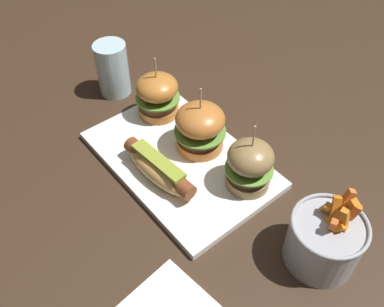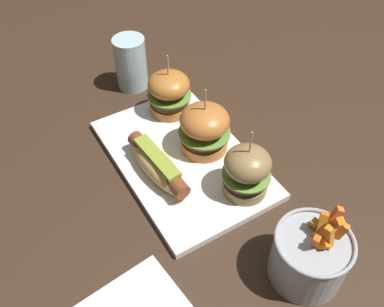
# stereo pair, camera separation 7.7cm
# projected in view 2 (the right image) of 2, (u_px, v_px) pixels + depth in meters

# --- Properties ---
(ground_plane) EXTENTS (3.00, 3.00, 0.00)m
(ground_plane) POSITION_uv_depth(u_px,v_px,m) (182.00, 161.00, 0.83)
(ground_plane) COLOR #382619
(platter_main) EXTENTS (0.37, 0.24, 0.01)m
(platter_main) POSITION_uv_depth(u_px,v_px,m) (182.00, 158.00, 0.83)
(platter_main) COLOR white
(platter_main) RESTS_ON ground
(hot_dog) EXTENTS (0.17, 0.06, 0.05)m
(hot_dog) POSITION_uv_depth(u_px,v_px,m) (158.00, 165.00, 0.78)
(hot_dog) COLOR #E2AE5F
(hot_dog) RESTS_ON platter_main
(slider_left) EXTENTS (0.09, 0.09, 0.14)m
(slider_left) POSITION_uv_depth(u_px,v_px,m) (169.00, 92.00, 0.89)
(slider_left) COLOR #B9702C
(slider_left) RESTS_ON platter_main
(slider_center) EXTENTS (0.10, 0.10, 0.14)m
(slider_center) POSITION_uv_depth(u_px,v_px,m) (204.00, 128.00, 0.81)
(slider_center) COLOR #BE6E30
(slider_center) RESTS_ON platter_main
(slider_right) EXTENTS (0.09, 0.09, 0.14)m
(slider_right) POSITION_uv_depth(u_px,v_px,m) (247.00, 171.00, 0.73)
(slider_right) COLOR olive
(slider_right) RESTS_ON platter_main
(fries_bucket) EXTENTS (0.12, 0.12, 0.14)m
(fries_bucket) POSITION_uv_depth(u_px,v_px,m) (310.00, 256.00, 0.63)
(fries_bucket) COLOR #A8AAB2
(fries_bucket) RESTS_ON ground
(water_glass) EXTENTS (0.07, 0.07, 0.12)m
(water_glass) POSITION_uv_depth(u_px,v_px,m) (131.00, 63.00, 0.96)
(water_glass) COLOR silver
(water_glass) RESTS_ON ground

